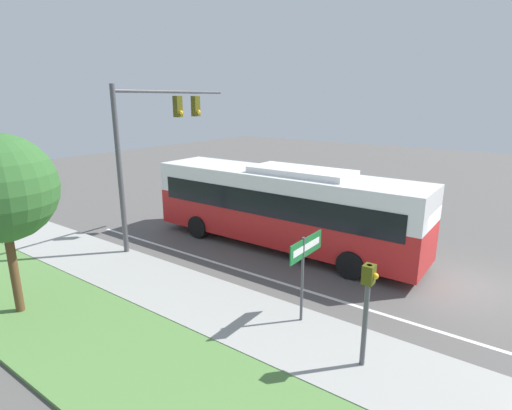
{
  "coord_description": "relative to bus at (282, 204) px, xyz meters",
  "views": [
    {
      "loc": [
        -14.33,
        -1.67,
        6.15
      ],
      "look_at": [
        -1.07,
        7.88,
        1.78
      ],
      "focal_mm": 28.0,
      "sensor_mm": 36.0,
      "label": 1
    }
  ],
  "objects": [
    {
      "name": "sidewalk",
      "position": [
        -5.57,
        -6.87,
        -1.85
      ],
      "size": [
        2.8,
        80.0,
        0.12
      ],
      "color": "#9E9E99",
      "rests_on": "ground_plane"
    },
    {
      "name": "street_sign",
      "position": [
        -4.71,
        -3.71,
        0.0
      ],
      "size": [
        1.69,
        0.08,
        2.58
      ],
      "color": "#4C4C51",
      "rests_on": "ground_plane"
    },
    {
      "name": "roadside_tree",
      "position": [
        -9.18,
        3.3,
        1.88
      ],
      "size": [
        2.99,
        2.99,
        5.2
      ],
      "color": "brown",
      "rests_on": "grass_verge"
    },
    {
      "name": "ground_plane",
      "position": [
        0.63,
        -6.87,
        -1.91
      ],
      "size": [
        80.0,
        80.0,
        0.0
      ],
      "primitive_type": "plane",
      "color": "#565451"
    },
    {
      "name": "signal_gantry",
      "position": [
        -2.62,
        4.65,
        2.85
      ],
      "size": [
        6.12,
        0.41,
        6.68
      ],
      "color": "#4C4C51",
      "rests_on": "ground_plane"
    },
    {
      "name": "pedestrian_signal",
      "position": [
        -5.69,
        -5.83,
        -0.09
      ],
      "size": [
        0.28,
        0.34,
        2.63
      ],
      "color": "#4C4C51",
      "rests_on": "ground_plane"
    },
    {
      "name": "lane_divider_near",
      "position": [
        -2.97,
        -6.87,
        -1.9
      ],
      "size": [
        0.14,
        30.0,
        0.01
      ],
      "color": "silver",
      "rests_on": "ground_plane"
    },
    {
      "name": "bus",
      "position": [
        0.0,
        0.0,
        0.0
      ],
      "size": [
        2.77,
        11.84,
        3.48
      ],
      "color": "red",
      "rests_on": "ground_plane"
    }
  ]
}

